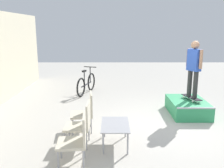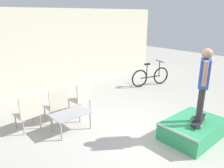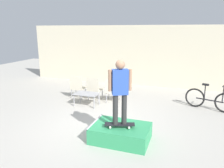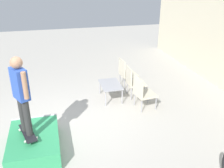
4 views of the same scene
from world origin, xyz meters
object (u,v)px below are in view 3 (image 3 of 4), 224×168
Objects in this scene: skate_ramp_box at (121,133)px; person_skater at (120,88)px; coffee_table at (87,95)px; skateboard_on_ramp at (120,124)px; patio_chair_left at (77,86)px; patio_chair_center at (94,88)px; bicycle at (210,100)px; patio_chair_right at (112,89)px.

skate_ramp_box is 0.92× the size of person_skater.
coffee_table reaches higher than skate_ramp_box.
skateboard_on_ramp is 4.03m from patio_chair_left.
person_skater is (0.00, 0.00, 0.95)m from skateboard_on_ramp.
skateboard_on_ramp is 0.82× the size of patio_chair_center.
bicycle is (2.32, 3.28, -0.12)m from skateboard_on_ramp.
skateboard_on_ramp is at bearing -48.23° from coffee_table.
bicycle is at bearing 37.45° from skateboard_on_ramp.
patio_chair_center is 0.78m from patio_chair_right.
coffee_table is (-1.99, 2.14, 0.21)m from skate_ramp_box.
patio_chair_right is at bearing 175.77° from patio_chair_left.
skateboard_on_ramp is 4.02m from bicycle.
skateboard_on_ramp reaches higher than skate_ramp_box.
patio_chair_center is at bearing 106.95° from skateboard_on_ramp.
patio_chair_left is 0.76m from patio_chair_center.
person_skater is 0.96× the size of bicycle.
skateboard_on_ramp is at bearing -108.44° from bicycle.
patio_chair_right is at bearing -157.73° from bicycle.
person_skater reaches higher than patio_chair_right.
skate_ramp_box is at bearing 63.72° from person_skater.
patio_chair_left reaches higher than skate_ramp_box.
patio_chair_center is at bearing -158.69° from bicycle.
bicycle reaches higher than patio_chair_left.
person_skater is at bearing 128.87° from patio_chair_left.
coffee_table is at bearing -149.56° from bicycle.
coffee_table is 1.06m from patio_chair_right.
person_skater is 4.14m from patio_chair_left.
skate_ramp_box is at bearing 74.21° from skateboard_on_ramp.
coffee_table is at bearing 133.02° from skate_ramp_box.
patio_chair_center is at bearing 96.46° from person_skater.
person_skater reaches higher than skateboard_on_ramp.
bicycle is (4.32, 0.34, -0.14)m from patio_chair_center.
patio_chair_left is 1.54m from patio_chair_right.
person_skater is (0.00, -0.10, 1.24)m from skate_ramp_box.
patio_chair_right is at bearing 42.24° from coffee_table.
bicycle reaches higher than patio_chair_center.
skateboard_on_ramp is at bearing -144.28° from person_skater.
skateboard_on_ramp is 0.85× the size of coffee_table.
skateboard_on_ramp is 3.56m from patio_chair_center.
patio_chair_center and patio_chair_right have the same top height.
skate_ramp_box is 1.91× the size of skateboard_on_ramp.
bicycle is at bearing 178.17° from patio_chair_right.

